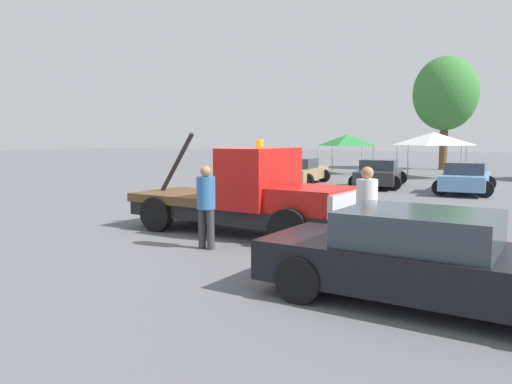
% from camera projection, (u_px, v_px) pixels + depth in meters
% --- Properties ---
extents(ground_plane, '(160.00, 160.00, 0.00)m').
position_uv_depth(ground_plane, '(238.00, 233.00, 12.52)').
color(ground_plane, slate).
extents(tow_truck, '(5.97, 2.59, 2.51)m').
position_uv_depth(tow_truck, '(250.00, 197.00, 12.23)').
color(tow_truck, black).
rests_on(tow_truck, ground).
extents(foreground_car, '(5.12, 2.37, 1.34)m').
position_uv_depth(foreground_car, '(432.00, 260.00, 7.03)').
color(foreground_car, black).
rests_on(foreground_car, ground).
extents(person_near_truck, '(0.41, 0.41, 1.82)m').
position_uv_depth(person_near_truck, '(366.00, 207.00, 9.55)').
color(person_near_truck, '#38383D').
rests_on(person_near_truck, ground).
extents(person_at_hood, '(0.40, 0.40, 1.78)m').
position_uv_depth(person_at_hood, '(206.00, 201.00, 10.57)').
color(person_at_hood, '#38383D').
rests_on(person_at_hood, ground).
extents(parked_car_tan, '(2.65, 4.86, 1.34)m').
position_uv_depth(parked_car_tan, '(300.00, 171.00, 25.60)').
color(parked_car_tan, tan).
rests_on(parked_car_tan, ground).
extents(parked_car_charcoal, '(2.70, 4.94, 1.34)m').
position_uv_depth(parked_car_charcoal, '(379.00, 174.00, 24.12)').
color(parked_car_charcoal, '#2D2D33').
rests_on(parked_car_charcoal, ground).
extents(parked_car_skyblue, '(2.35, 4.32, 1.34)m').
position_uv_depth(parked_car_skyblue, '(465.00, 178.00, 21.36)').
color(parked_car_skyblue, '#669ED1').
rests_on(parked_car_skyblue, ground).
extents(canopy_tent_green, '(2.92, 2.92, 2.58)m').
position_uv_depth(canopy_tent_green, '(347.00, 140.00, 32.55)').
color(canopy_tent_green, '#9E9EA3').
rests_on(canopy_tent_green, ground).
extents(canopy_tent_white, '(3.48, 3.48, 2.70)m').
position_uv_depth(canopy_tent_white, '(433.00, 139.00, 29.19)').
color(canopy_tent_white, '#9E9EA3').
rests_on(canopy_tent_white, ground).
extents(tree_left, '(4.69, 4.69, 8.37)m').
position_uv_depth(tree_left, '(446.00, 94.00, 36.86)').
color(tree_left, brown).
rests_on(tree_left, ground).
extents(traffic_cone, '(0.40, 0.40, 0.55)m').
position_uv_depth(traffic_cone, '(238.00, 201.00, 16.66)').
color(traffic_cone, black).
rests_on(traffic_cone, ground).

